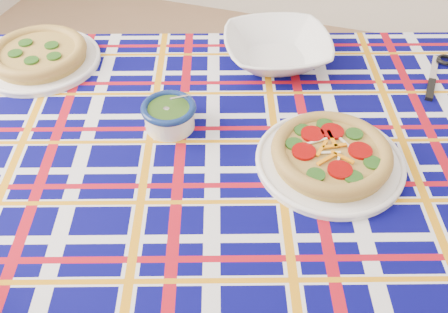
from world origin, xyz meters
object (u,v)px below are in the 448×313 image
(dining_table, at_px, (244,180))
(serving_bowl, at_px, (277,49))
(main_focaccia_plate, at_px, (331,153))
(pesto_bowl, at_px, (169,114))

(dining_table, height_order, serving_bowl, serving_bowl)
(dining_table, height_order, main_focaccia_plate, main_focaccia_plate)
(dining_table, bearing_deg, pesto_bowl, 149.90)
(pesto_bowl, distance_m, serving_bowl, 0.36)
(dining_table, distance_m, main_focaccia_plate, 0.20)
(pesto_bowl, bearing_deg, dining_table, -11.91)
(serving_bowl, bearing_deg, main_focaccia_plate, -60.59)
(dining_table, distance_m, pesto_bowl, 0.21)
(dining_table, height_order, pesto_bowl, pesto_bowl)
(main_focaccia_plate, height_order, serving_bowl, serving_bowl)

